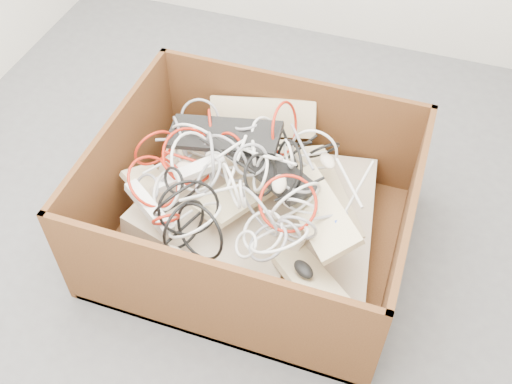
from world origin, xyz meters
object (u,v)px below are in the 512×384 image
(power_strip_left, at_px, (191,172))
(vga_plug, at_px, (342,225))
(power_strip_right, at_px, (149,207))
(cardboard_box, at_px, (251,220))

(power_strip_left, height_order, vga_plug, power_strip_left)
(power_strip_left, relative_size, power_strip_right, 1.09)
(power_strip_right, bearing_deg, cardboard_box, 65.59)
(cardboard_box, distance_m, power_strip_right, 0.45)
(vga_plug, bearing_deg, power_strip_right, -114.78)
(cardboard_box, distance_m, power_strip_left, 0.34)
(power_strip_right, xyz_separation_m, vga_plug, (0.72, 0.13, 0.02))
(cardboard_box, xyz_separation_m, power_strip_right, (-0.33, -0.23, 0.21))
(cardboard_box, xyz_separation_m, vga_plug, (0.39, -0.09, 0.24))
(cardboard_box, distance_m, vga_plug, 0.47)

